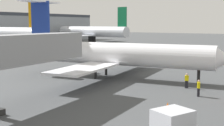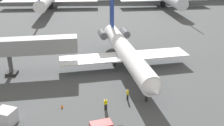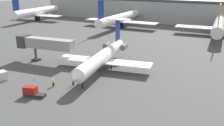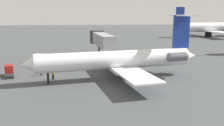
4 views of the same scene
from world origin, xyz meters
name	(u,v)px [view 1 (image 1 of 4)]	position (x,y,z in m)	size (l,w,h in m)	color
ground_plane	(122,80)	(0.00, 0.00, -0.05)	(400.00, 400.00, 0.10)	#424447
regional_jet	(109,53)	(0.01, 2.15, 3.32)	(23.35, 30.15, 10.56)	white
jet_bridge	(9,52)	(-17.10, -0.09, 4.89)	(16.12, 4.99, 6.59)	gray
ground_crew_marshaller	(187,81)	(-0.37, -9.05, 0.86)	(0.29, 0.42, 1.69)	black
ground_crew_loader	(199,88)	(-3.44, -11.54, 0.86)	(0.47, 0.40, 1.69)	black
cargo_container_uld	(173,125)	(-15.49, -14.26, 0.95)	(2.71, 2.55, 1.90)	silver
traffic_cone_near	(168,105)	(-9.29, -10.99, 0.28)	(0.36, 0.36, 0.55)	orange
parked_airliner_east_mid	(92,32)	(59.88, 54.57, 4.26)	(29.30, 34.63, 13.33)	silver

